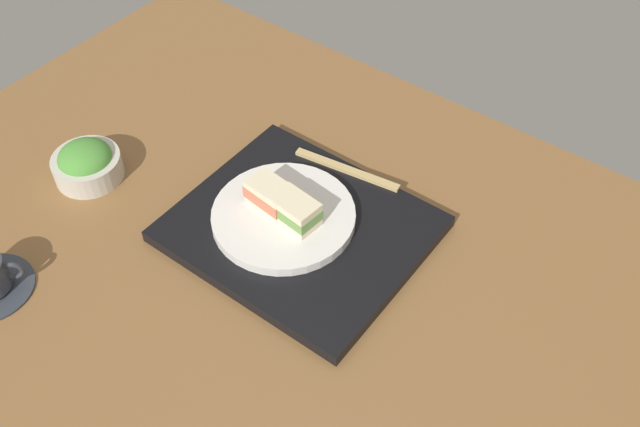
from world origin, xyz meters
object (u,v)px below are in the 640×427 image
object	(u,v)px
salad_bowl	(87,163)
chopsticks_pair	(347,169)
sandwich_near	(295,211)
sandwich_far	(271,195)
sandwich_plate	(284,216)

from	to	relation	value
salad_bowl	chopsticks_pair	world-z (taller)	salad_bowl
sandwich_near	sandwich_far	size ratio (longest dim) A/B	0.98
chopsticks_pair	sandwich_near	bearing A→B (deg)	93.92
salad_bowl	chopsticks_pair	size ratio (longest dim) A/B	0.60
sandwich_near	salad_bowl	bearing A→B (deg)	15.72
sandwich_far	salad_bowl	distance (cm)	34.77
sandwich_near	chopsticks_pair	world-z (taller)	sandwich_near
sandwich_far	sandwich_near	bearing A→B (deg)	175.59
salad_bowl	chopsticks_pair	bearing A→B (deg)	-144.44
sandwich_plate	chopsticks_pair	bearing A→B (deg)	-95.94
salad_bowl	sandwich_near	bearing A→B (deg)	-164.28
sandwich_far	salad_bowl	world-z (taller)	sandwich_far
chopsticks_pair	sandwich_far	bearing A→B (deg)	74.29
sandwich_plate	salad_bowl	distance (cm)	37.14
sandwich_near	salad_bowl	distance (cm)	39.79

